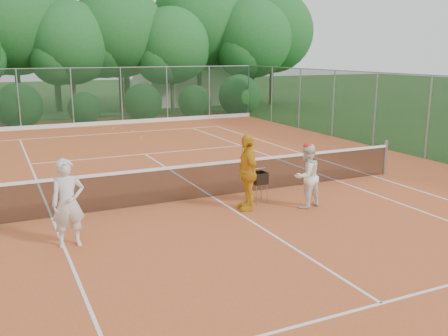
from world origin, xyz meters
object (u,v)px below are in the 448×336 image
(player_yellow, at_px, (247,172))
(ball_hopper, at_px, (259,179))
(player_white, at_px, (68,203))
(player_center_grp, at_px, (306,176))

(player_yellow, distance_m, ball_hopper, 0.71)
(player_white, relative_size, ball_hopper, 2.20)
(player_center_grp, distance_m, ball_hopper, 1.22)
(player_yellow, bearing_deg, ball_hopper, 133.27)
(player_white, relative_size, player_center_grp, 1.09)
(ball_hopper, bearing_deg, player_white, -163.22)
(player_yellow, bearing_deg, player_white, -72.50)
(player_center_grp, xyz_separation_m, ball_hopper, (-0.87, 0.83, -0.17))
(player_yellow, xyz_separation_m, ball_hopper, (0.54, 0.36, -0.30))
(ball_hopper, bearing_deg, player_yellow, -140.70)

